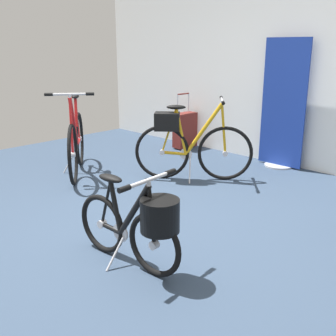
{
  "coord_description": "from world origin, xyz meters",
  "views": [
    {
      "loc": [
        2.35,
        -2.1,
        1.51
      ],
      "look_at": [
        0.12,
        0.17,
        0.55
      ],
      "focal_mm": 43.42,
      "sensor_mm": 36.0,
      "label": 1
    }
  ],
  "objects_px": {
    "rolling_suitcase": "(185,130)",
    "folding_bike_foreground": "(139,223)",
    "display_bike_right": "(76,143)",
    "display_bike_left": "(187,143)",
    "floor_banner_stand": "(283,111)"
  },
  "relations": [
    {
      "from": "floor_banner_stand",
      "to": "display_bike_left",
      "type": "bearing_deg",
      "value": -112.04
    },
    {
      "from": "folding_bike_foreground",
      "to": "display_bike_right",
      "type": "xyz_separation_m",
      "value": [
        -2.21,
        0.95,
        0.04
      ]
    },
    {
      "from": "floor_banner_stand",
      "to": "folding_bike_foreground",
      "type": "distance_m",
      "value": 3.05
    },
    {
      "from": "folding_bike_foreground",
      "to": "display_bike_left",
      "type": "bearing_deg",
      "value": 122.73
    },
    {
      "from": "folding_bike_foreground",
      "to": "display_bike_right",
      "type": "height_order",
      "value": "display_bike_right"
    },
    {
      "from": "display_bike_left",
      "to": "display_bike_right",
      "type": "distance_m",
      "value": 1.35
    },
    {
      "from": "display_bike_right",
      "to": "folding_bike_foreground",
      "type": "bearing_deg",
      "value": -23.16
    },
    {
      "from": "rolling_suitcase",
      "to": "display_bike_left",
      "type": "bearing_deg",
      "value": -46.71
    },
    {
      "from": "folding_bike_foreground",
      "to": "display_bike_left",
      "type": "height_order",
      "value": "display_bike_left"
    },
    {
      "from": "display_bike_right",
      "to": "rolling_suitcase",
      "type": "bearing_deg",
      "value": 88.1
    },
    {
      "from": "display_bike_left",
      "to": "rolling_suitcase",
      "type": "relative_size",
      "value": 1.29
    },
    {
      "from": "floor_banner_stand",
      "to": "rolling_suitcase",
      "type": "bearing_deg",
      "value": -174.98
    },
    {
      "from": "rolling_suitcase",
      "to": "folding_bike_foreground",
      "type": "bearing_deg",
      "value": -52.8
    },
    {
      "from": "display_bike_left",
      "to": "display_bike_right",
      "type": "xyz_separation_m",
      "value": [
        -1.1,
        -0.78,
        -0.05
      ]
    },
    {
      "from": "display_bike_right",
      "to": "rolling_suitcase",
      "type": "distance_m",
      "value": 1.89
    }
  ]
}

